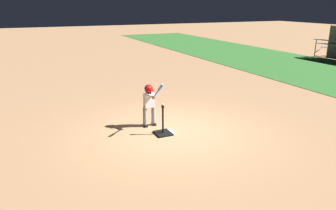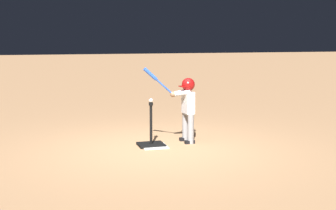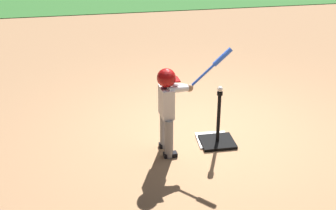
{
  "view_description": "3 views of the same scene",
  "coord_description": "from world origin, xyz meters",
  "views": [
    {
      "loc": [
        7.49,
        -3.54,
        3.33
      ],
      "look_at": [
        -0.15,
        -0.08,
        0.72
      ],
      "focal_mm": 35.0,
      "sensor_mm": 36.0,
      "label": 1
    },
    {
      "loc": [
        2.07,
        7.67,
        1.95
      ],
      "look_at": [
        -0.25,
        -0.26,
        0.74
      ],
      "focal_mm": 50.0,
      "sensor_mm": 36.0,
      "label": 2
    },
    {
      "loc": [
        -1.59,
        -5.75,
        3.33
      ],
      "look_at": [
        -0.69,
        -0.54,
        0.76
      ],
      "focal_mm": 50.0,
      "sensor_mm": 36.0,
      "label": 3
    }
  ],
  "objects": [
    {
      "name": "ground_plane",
      "position": [
        0.0,
        0.0,
        0.0
      ],
      "size": [
        90.0,
        90.0,
        0.0
      ],
      "primitive_type": "plane",
      "color": "#AD7F56"
    },
    {
      "name": "batter_child",
      "position": [
        -0.65,
        -0.42,
        0.77
      ],
      "size": [
        0.98,
        0.38,
        1.41
      ],
      "color": "gray",
      "rests_on": "ground_plane"
    },
    {
      "name": "baseball",
      "position": [
        0.05,
        -0.32,
        0.83
      ],
      "size": [
        0.07,
        0.07,
        0.07
      ],
      "primitive_type": "sphere",
      "color": "white",
      "rests_on": "batting_tee"
    },
    {
      "name": "batting_tee",
      "position": [
        0.05,
        -0.32,
        0.1
      ],
      "size": [
        0.47,
        0.42,
        0.79
      ],
      "color": "black",
      "rests_on": "ground_plane"
    },
    {
      "name": "home_plate",
      "position": [
        0.01,
        -0.24,
        0.01
      ],
      "size": [
        0.46,
        0.46,
        0.02
      ],
      "primitive_type": "cube",
      "rotation": [
        0.0,
        0.0,
        -0.05
      ],
      "color": "white",
      "rests_on": "ground_plane"
    }
  ]
}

